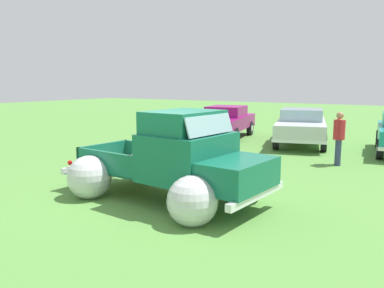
% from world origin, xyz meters
% --- Properties ---
extents(ground_plane, '(80.00, 80.00, 0.00)m').
position_xyz_m(ground_plane, '(0.00, 0.00, 0.00)').
color(ground_plane, '#548C3D').
extents(vintage_pickup_truck, '(4.76, 3.06, 1.96)m').
position_xyz_m(vintage_pickup_truck, '(0.39, -0.03, 0.76)').
color(vintage_pickup_truck, black).
rests_on(vintage_pickup_truck, ground).
extents(show_car_0, '(2.68, 4.76, 1.43)m').
position_xyz_m(show_car_0, '(-3.21, 9.01, 0.78)').
color(show_car_0, black).
rests_on(show_car_0, ground).
extents(show_car_1, '(3.06, 5.04, 1.43)m').
position_xyz_m(show_car_1, '(0.22, 9.01, 0.79)').
color(show_car_1, black).
rests_on(show_car_1, ground).
extents(spectator_0, '(0.44, 0.52, 1.62)m').
position_xyz_m(spectator_0, '(2.40, 5.61, 0.92)').
color(spectator_0, navy).
rests_on(spectator_0, ground).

